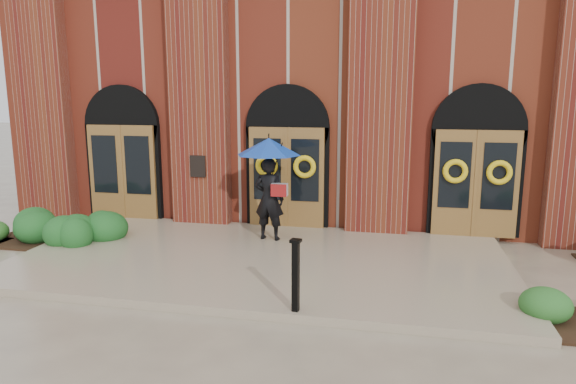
# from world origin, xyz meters

# --- Properties ---
(ground) EXTENTS (90.00, 90.00, 0.00)m
(ground) POSITION_xyz_m (0.00, 0.00, 0.00)
(ground) COLOR gray
(ground) RESTS_ON ground
(landing) EXTENTS (10.00, 5.30, 0.15)m
(landing) POSITION_xyz_m (0.00, 0.15, 0.07)
(landing) COLOR gray
(landing) RESTS_ON ground
(church_building) EXTENTS (16.20, 12.53, 7.00)m
(church_building) POSITION_xyz_m (0.00, 8.78, 3.50)
(church_building) COLOR #612714
(church_building) RESTS_ON ground
(man_with_umbrella) EXTENTS (1.61, 1.61, 2.34)m
(man_with_umbrella) POSITION_xyz_m (-0.13, 1.45, 1.79)
(man_with_umbrella) COLOR black
(man_with_umbrella) RESTS_ON landing
(metal_post) EXTENTS (0.18, 0.18, 1.15)m
(metal_post) POSITION_xyz_m (1.23, -2.35, 0.75)
(metal_post) COLOR black
(metal_post) RESTS_ON landing
(hedge_wall_left) EXTENTS (2.82, 1.13, 0.72)m
(hedge_wall_left) POSITION_xyz_m (-5.20, 0.50, 0.36)
(hedge_wall_left) COLOR #194D1C
(hedge_wall_left) RESTS_ON ground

